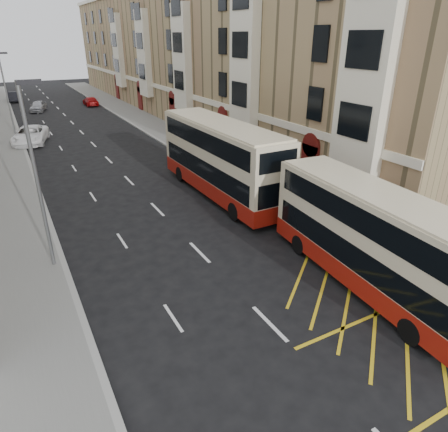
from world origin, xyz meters
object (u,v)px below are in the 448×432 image
pedestrian_far (407,244)px  car_silver (38,106)px  double_decker_rear (221,159)px  car_red (91,101)px  white_van (30,135)px  street_lamp_far (6,89)px  car_dark (13,97)px  street_lamp_near (36,169)px  double_decker_front (372,240)px

pedestrian_far → car_silver: size_ratio=0.37×
double_decker_rear → car_red: size_ratio=2.74×
white_van → car_silver: white_van is taller
street_lamp_far → car_dark: (1.15, 25.63, -3.90)m
street_lamp_near → car_silver: bearing=85.2°
pedestrian_far → double_decker_rear: bearing=-47.9°
street_lamp_far → car_dark: 25.95m
double_decker_rear → car_red: (0.18, 41.64, -1.80)m
street_lamp_near → street_lamp_far: same height
double_decker_front → car_red: size_ratio=2.44×
white_van → car_red: 22.89m
car_silver → double_decker_front: bearing=-63.8°
street_lamp_far → double_decker_front: size_ratio=0.75×
street_lamp_far → car_dark: street_lamp_far is taller
pedestrian_far → car_dark: size_ratio=0.35×
street_lamp_far → car_red: street_lamp_far is taller
car_silver → car_red: (7.39, 1.67, -0.09)m
car_red → street_lamp_far: bearing=56.2°
street_lamp_near → pedestrian_far: bearing=-27.0°
street_lamp_near → double_decker_front: 14.02m
double_decker_rear → car_dark: double_decker_rear is taller
double_decker_rear → street_lamp_near: bearing=-159.4°
car_red → car_dark: bearing=-43.4°
pedestrian_far → car_red: bearing=-61.1°
double_decker_front → white_van: 34.65m
car_silver → white_van: bearing=-79.8°
car_silver → pedestrian_far: bearing=-60.4°
street_lamp_near → white_van: 25.56m
pedestrian_far → car_dark: 64.35m
street_lamp_far → pedestrian_far: street_lamp_far is taller
pedestrian_far → double_decker_front: bearing=34.6°
double_decker_front → car_silver: 52.62m
car_dark → car_red: (9.93, -9.77, -0.10)m
white_van → car_dark: bearing=104.5°
double_decker_front → car_dark: size_ratio=2.40×
pedestrian_far → car_dark: bearing=-52.8°
car_dark → white_van: bearing=-90.1°
street_lamp_far → car_red: (11.08, 15.87, -4.00)m
pedestrian_far → car_red: size_ratio=0.36×
car_silver → car_dark: bearing=120.3°
white_van → car_dark: (0.00, 30.39, -0.08)m
street_lamp_near → car_red: (11.08, 45.87, -4.00)m
car_silver → street_lamp_near: bearing=-76.9°
street_lamp_far → white_van: 6.20m
street_lamp_near → pedestrian_far: (14.40, -7.34, -3.71)m
double_decker_front → white_van: double_decker_front is taller
street_lamp_far → double_decker_front: bearing=-73.3°
car_red → car_silver: bearing=13.8°
street_lamp_far → pedestrian_far: size_ratio=5.13×
street_lamp_far → double_decker_front: (11.35, -37.84, -2.49)m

